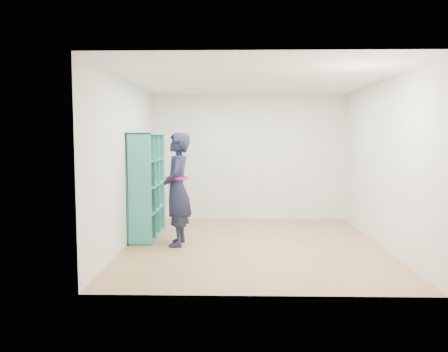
{
  "coord_description": "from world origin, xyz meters",
  "views": [
    {
      "loc": [
        -0.31,
        -6.83,
        1.7
      ],
      "look_at": [
        -0.47,
        0.3,
        1.08
      ],
      "focal_mm": 35.0,
      "sensor_mm": 36.0,
      "label": 1
    }
  ],
  "objects": [
    {
      "name": "wall_front",
      "position": [
        0.0,
        -2.25,
        1.3
      ],
      "size": [
        4.0,
        0.02,
        2.6
      ],
      "primitive_type": "cube",
      "color": "silver",
      "rests_on": "floor"
    },
    {
      "name": "wall_right",
      "position": [
        2.0,
        0.0,
        1.3
      ],
      "size": [
        0.02,
        4.5,
        2.6
      ],
      "primitive_type": "cube",
      "color": "silver",
      "rests_on": "floor"
    },
    {
      "name": "person",
      "position": [
        -1.2,
        -0.03,
        0.89
      ],
      "size": [
        0.44,
        0.66,
        1.78
      ],
      "rotation": [
        0.0,
        0.0,
        -1.56
      ],
      "color": "black",
      "rests_on": "floor"
    },
    {
      "name": "floor",
      "position": [
        0.0,
        0.0,
        0.0
      ],
      "size": [
        4.5,
        4.5,
        0.0
      ],
      "primitive_type": "plane",
      "color": "#996E45",
      "rests_on": "ground"
    },
    {
      "name": "smartphone",
      "position": [
        -1.34,
        0.04,
        1.01
      ],
      "size": [
        0.02,
        0.1,
        0.13
      ],
      "rotation": [
        0.39,
        0.0,
        0.1
      ],
      "color": "silver",
      "rests_on": "person"
    },
    {
      "name": "wall_left",
      "position": [
        -2.0,
        0.0,
        1.3
      ],
      "size": [
        0.02,
        4.5,
        2.6
      ],
      "primitive_type": "cube",
      "color": "silver",
      "rests_on": "floor"
    },
    {
      "name": "bookshelf",
      "position": [
        -1.83,
        0.57,
        0.86
      ],
      "size": [
        0.39,
        1.34,
        1.78
      ],
      "color": "teal",
      "rests_on": "floor"
    },
    {
      "name": "wall_back",
      "position": [
        0.0,
        2.25,
        1.3
      ],
      "size": [
        4.0,
        0.02,
        2.6
      ],
      "primitive_type": "cube",
      "color": "silver",
      "rests_on": "floor"
    },
    {
      "name": "ceiling",
      "position": [
        0.0,
        0.0,
        2.6
      ],
      "size": [
        4.5,
        4.5,
        0.0
      ],
      "primitive_type": "plane",
      "color": "white",
      "rests_on": "wall_back"
    }
  ]
}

